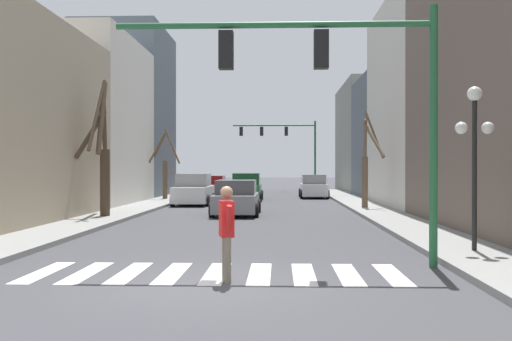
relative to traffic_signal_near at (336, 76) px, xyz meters
name	(u,v)px	position (x,y,z in m)	size (l,w,h in m)	color
ground_plane	(209,286)	(-2.54, -2.22, -4.18)	(240.00, 240.00, 0.00)	#424247
building_row_left	(41,111)	(-12.59, 14.86, 0.68)	(6.00, 43.22, 12.32)	beige
building_row_right	(440,115)	(7.51, 19.68, 0.86)	(6.00, 56.52, 11.31)	tan
crosswalk_stripes	(216,273)	(-2.54, -0.93, -4.18)	(7.65, 2.60, 0.01)	white
traffic_signal_near	(336,76)	(0.00, 0.00, 0.00)	(7.07, 0.28, 5.72)	#236038
traffic_signal_far	(285,139)	(-0.73, 42.80, 0.70)	(7.77, 0.28, 6.53)	#236038
street_lamp_right_corner	(475,134)	(3.55, 1.67, -1.17)	(0.95, 0.36, 4.02)	black
car_parked_right_far	(247,188)	(-3.39, 26.33, -3.35)	(2.12, 4.23, 1.80)	#236B38
car_parked_left_near	(213,186)	(-6.31, 32.70, -3.45)	(2.05, 4.77, 1.55)	red
car_driving_toward_lane	(236,199)	(-3.21, 14.27, -3.43)	(2.16, 4.62, 1.61)	gray
car_at_intersection	(194,190)	(-6.24, 21.60, -3.34)	(2.19, 4.74, 1.82)	white
car_driving_away_lane	(314,187)	(1.23, 29.87, -3.40)	(2.03, 4.45, 1.67)	silver
pedestrian_waiting_at_curb	(226,225)	(-2.25, -1.84, -3.10)	(0.33, 0.78, 1.83)	#7A705B
street_tree_right_near	(102,154)	(-8.67, 11.64, -1.41)	(1.37, 4.17, 5.72)	#473828
street_tree_left_far	(164,170)	(-8.76, 25.66, -2.16)	(2.37, 2.11, 4.56)	brown
street_tree_right_mid	(367,165)	(3.28, 17.77, -1.85)	(1.20, 3.35, 5.00)	brown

